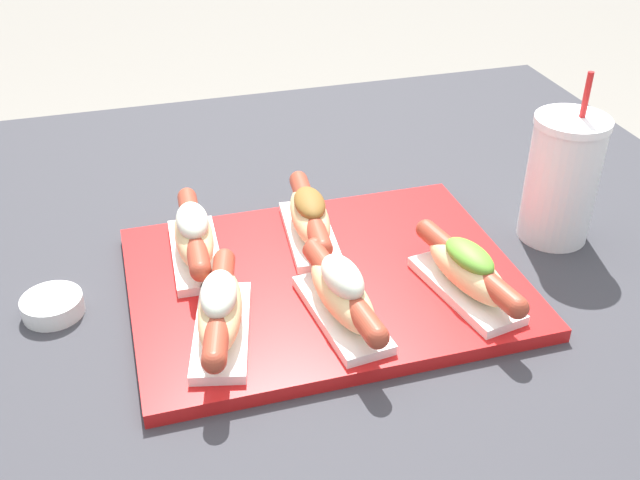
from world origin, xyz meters
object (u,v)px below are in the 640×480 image
object	(u,v)px
serving_tray	(324,281)
hot_dog_1	(342,294)
hot_dog_0	(220,310)
drink_cup	(562,179)
hot_dog_3	(194,236)
hot_dog_4	(310,217)
sauce_bowl	(52,305)
hot_dog_2	(468,271)

from	to	relation	value
serving_tray	hot_dog_1	bearing A→B (deg)	-93.20
hot_dog_0	hot_dog_1	distance (m)	0.14
drink_cup	hot_dog_3	bearing A→B (deg)	173.69
serving_tray	hot_dog_3	bearing A→B (deg)	150.98
serving_tray	drink_cup	xyz separation A→B (m)	(0.34, 0.03, 0.08)
hot_dog_4	sauce_bowl	bearing A→B (deg)	-171.54
hot_dog_2	hot_dog_3	distance (m)	0.34
hot_dog_2	drink_cup	size ratio (longest dim) A/B	0.86
hot_dog_0	hot_dog_2	distance (m)	0.30
hot_dog_4	drink_cup	xyz separation A→B (m)	(0.33, -0.06, 0.04)
hot_dog_4	hot_dog_2	bearing A→B (deg)	-49.47
serving_tray	hot_dog_2	distance (m)	0.18
hot_dog_2	sauce_bowl	bearing A→B (deg)	165.73
serving_tray	drink_cup	world-z (taller)	drink_cup
hot_dog_0	hot_dog_2	bearing A→B (deg)	-1.05
serving_tray	hot_dog_3	world-z (taller)	hot_dog_3
hot_dog_4	sauce_bowl	xyz separation A→B (m)	(-0.33, -0.05, -0.04)
hot_dog_3	sauce_bowl	distance (m)	0.19
hot_dog_0	sauce_bowl	distance (m)	0.22
serving_tray	hot_dog_1	distance (m)	0.10
hot_dog_1	hot_dog_2	xyz separation A→B (m)	(0.16, 0.00, -0.00)
hot_dog_0	hot_dog_4	size ratio (longest dim) A/B	0.98
drink_cup	hot_dog_0	bearing A→B (deg)	-167.50
sauce_bowl	hot_dog_3	bearing A→B (deg)	13.83
serving_tray	hot_dog_2	size ratio (longest dim) A/B	2.36
serving_tray	drink_cup	bearing A→B (deg)	4.82
serving_tray	sauce_bowl	world-z (taller)	sauce_bowl
hot_dog_3	drink_cup	distance (m)	0.49
hot_dog_0	sauce_bowl	world-z (taller)	hot_dog_0
hot_dog_0	hot_dog_2	xyz separation A→B (m)	(0.30, -0.01, -0.00)
hot_dog_1	hot_dog_4	xyz separation A→B (m)	(0.01, 0.18, -0.00)
hot_dog_0	serving_tray	bearing A→B (deg)	28.76
hot_dog_4	serving_tray	bearing A→B (deg)	-93.52
hot_dog_2	hot_dog_4	distance (m)	0.23
serving_tray	hot_dog_0	size ratio (longest dim) A/B	2.38
serving_tray	drink_cup	size ratio (longest dim) A/B	2.02
hot_dog_4	hot_dog_3	bearing A→B (deg)	-177.95
hot_dog_3	hot_dog_4	distance (m)	0.15
hot_dog_3	sauce_bowl	size ratio (longest dim) A/B	2.82
serving_tray	hot_dog_0	world-z (taller)	hot_dog_0
serving_tray	drink_cup	distance (m)	0.35
sauce_bowl	hot_dog_0	bearing A→B (deg)	-32.21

